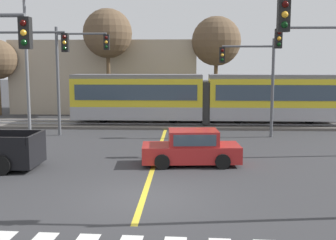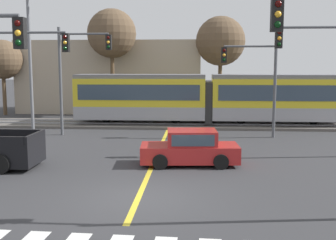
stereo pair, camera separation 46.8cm
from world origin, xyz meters
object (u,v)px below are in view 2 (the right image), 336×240
at_px(traffic_light_mid_left, 15,67).
at_px(traffic_light_mid_right, 336,65).
at_px(sedan_crossing, 190,149).
at_px(bare_tree_far_west, 3,60).
at_px(street_lamp_west, 32,52).
at_px(light_rail_tram, 208,97).
at_px(bare_tree_east, 221,41).
at_px(bare_tree_west, 112,34).
at_px(traffic_light_far_left, 77,65).
at_px(traffic_light_far_right, 256,73).

xyz_separation_m(traffic_light_mid_left, traffic_light_mid_right, (15.35, -0.34, 0.13)).
distance_m(sedan_crossing, bare_tree_far_west, 23.68).
bearing_deg(street_lamp_west, traffic_light_mid_right, -21.05).
height_order(light_rail_tram, bare_tree_east, bare_tree_east).
height_order(light_rail_tram, traffic_light_mid_left, traffic_light_mid_left).
bearing_deg(bare_tree_west, bare_tree_far_west, 176.12).
bearing_deg(bare_tree_east, bare_tree_far_west, -178.26).
distance_m(light_rail_tram, sedan_crossing, 11.60).
bearing_deg(light_rail_tram, sedan_crossing, -95.45).
bearing_deg(light_rail_tram, bare_tree_west, 148.09).
xyz_separation_m(sedan_crossing, traffic_light_far_left, (-6.96, 7.16, 3.56)).
bearing_deg(street_lamp_west, traffic_light_mid_left, -76.00).
bearing_deg(bare_tree_west, traffic_light_far_right, -41.37).
height_order(light_rail_tram, traffic_light_far_left, traffic_light_far_left).
relative_size(bare_tree_far_west, bare_tree_east, 0.77).
distance_m(traffic_light_mid_right, bare_tree_east, 16.07).
relative_size(light_rail_tram, bare_tree_west, 2.11).
height_order(light_rail_tram, sedan_crossing, light_rail_tram).
xyz_separation_m(street_lamp_west, bare_tree_far_west, (-5.87, 8.27, -0.43)).
height_order(bare_tree_far_west, bare_tree_west, bare_tree_west).
height_order(sedan_crossing, street_lamp_west, street_lamp_west).
distance_m(light_rail_tram, bare_tree_east, 7.36).
distance_m(street_lamp_west, bare_tree_east, 15.28).
xyz_separation_m(light_rail_tram, traffic_light_far_left, (-8.05, -4.30, 2.21)).
distance_m(traffic_light_far_left, bare_tree_west, 9.43).
bearing_deg(traffic_light_mid_right, traffic_light_mid_left, 178.74).
height_order(traffic_light_far_right, bare_tree_east, bare_tree_east).
relative_size(traffic_light_mid_left, bare_tree_far_west, 0.99).
height_order(traffic_light_mid_right, bare_tree_far_west, traffic_light_mid_right).
bearing_deg(traffic_light_far_left, sedan_crossing, -45.83).
bearing_deg(traffic_light_mid_right, sedan_crossing, -162.22).
relative_size(sedan_crossing, traffic_light_mid_left, 0.69).
xyz_separation_m(sedan_crossing, traffic_light_mid_left, (-8.69, 2.47, 3.48)).
relative_size(street_lamp_west, bare_tree_east, 1.10).
relative_size(traffic_light_far_right, bare_tree_far_west, 0.91).
relative_size(light_rail_tram, traffic_light_far_left, 2.84).
xyz_separation_m(light_rail_tram, traffic_light_far_right, (2.66, -4.33, 1.76)).
bearing_deg(traffic_light_far_left, light_rail_tram, 28.12).
height_order(traffic_light_mid_left, bare_tree_far_west, bare_tree_far_west).
xyz_separation_m(street_lamp_west, bare_tree_east, (12.43, 8.83, 1.07)).
relative_size(traffic_light_mid_left, bare_tree_west, 0.72).
height_order(traffic_light_mid_right, bare_tree_east, bare_tree_east).
height_order(sedan_crossing, traffic_light_mid_right, traffic_light_mid_right).
distance_m(traffic_light_far_left, traffic_light_mid_left, 5.00).
relative_size(light_rail_tram, traffic_light_mid_left, 2.95).
distance_m(sedan_crossing, bare_tree_west, 18.56).
distance_m(traffic_light_far_right, bare_tree_west, 14.11).
bearing_deg(traffic_light_mid_left, bare_tree_west, 81.39).
bearing_deg(bare_tree_east, sedan_crossing, -97.19).
bearing_deg(traffic_light_mid_left, sedan_crossing, -15.89).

